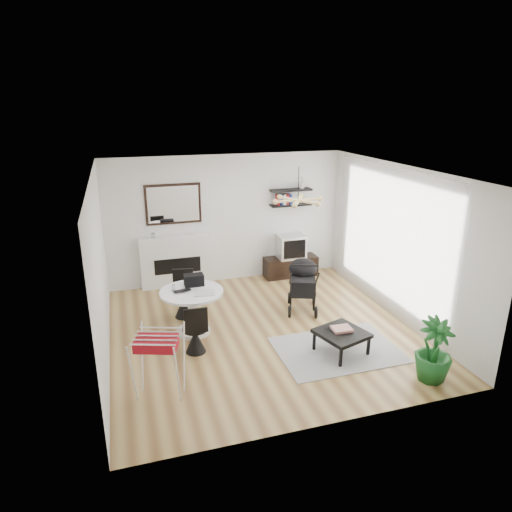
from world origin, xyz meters
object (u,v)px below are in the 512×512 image
object	(u,v)px
dining_table	(192,305)
coffee_table	(342,334)
crt_tv	(290,246)
drying_rack	(159,364)
fireplace	(177,255)
tv_console	(291,266)
potted_plant	(434,350)
stroller	(303,286)

from	to	relation	value
dining_table	coffee_table	world-z (taller)	dining_table
crt_tv	drying_rack	world-z (taller)	crt_tv
fireplace	dining_table	size ratio (longest dim) A/B	2.07
tv_console	potted_plant	world-z (taller)	potted_plant
crt_tv	stroller	distance (m)	1.72
fireplace	stroller	xyz separation A→B (m)	(2.08, -1.80, -0.23)
tv_console	coffee_table	size ratio (longest dim) A/B	1.38
drying_rack	stroller	world-z (taller)	stroller
potted_plant	tv_console	bearing A→B (deg)	95.72
crt_tv	potted_plant	xyz separation A→B (m)	(0.45, -4.33, -0.24)
dining_table	tv_console	bearing A→B (deg)	38.48
crt_tv	drying_rack	size ratio (longest dim) A/B	0.64
fireplace	stroller	size ratio (longest dim) A/B	2.03
fireplace	stroller	distance (m)	2.76
drying_rack	coffee_table	size ratio (longest dim) A/B	1.07
tv_console	dining_table	distance (m)	3.24
fireplace	drying_rack	xyz separation A→B (m)	(-0.74, -3.76, -0.21)
crt_tv	drying_rack	xyz separation A→B (m)	(-3.21, -3.62, -0.22)
coffee_table	potted_plant	xyz separation A→B (m)	(0.88, -1.01, 0.13)
drying_rack	potted_plant	bearing A→B (deg)	7.78
drying_rack	potted_plant	distance (m)	3.73
tv_console	drying_rack	distance (m)	4.85
tv_console	crt_tv	xyz separation A→B (m)	(-0.01, -0.00, 0.48)
potted_plant	stroller	bearing A→B (deg)	107.46
tv_console	dining_table	xyz separation A→B (m)	(-2.53, -2.01, 0.28)
tv_console	stroller	world-z (taller)	stroller
coffee_table	drying_rack	bearing A→B (deg)	-173.89
crt_tv	coffee_table	world-z (taller)	crt_tv
drying_rack	fireplace	bearing A→B (deg)	97.66
fireplace	dining_table	world-z (taller)	fireplace
tv_console	dining_table	world-z (taller)	dining_table
crt_tv	potted_plant	size ratio (longest dim) A/B	0.64
tv_console	coffee_table	xyz separation A→B (m)	(-0.44, -3.32, 0.10)
crt_tv	dining_table	xyz separation A→B (m)	(-2.51, -2.00, -0.19)
coffee_table	potted_plant	size ratio (longest dim) A/B	0.93
stroller	drying_rack	bearing A→B (deg)	-124.80
stroller	dining_table	bearing A→B (deg)	-150.31
drying_rack	stroller	size ratio (longest dim) A/B	0.86
tv_console	stroller	bearing A→B (deg)	-103.73
potted_plant	dining_table	bearing A→B (deg)	141.85
dining_table	coffee_table	bearing A→B (deg)	-32.29
tv_console	potted_plant	distance (m)	4.36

